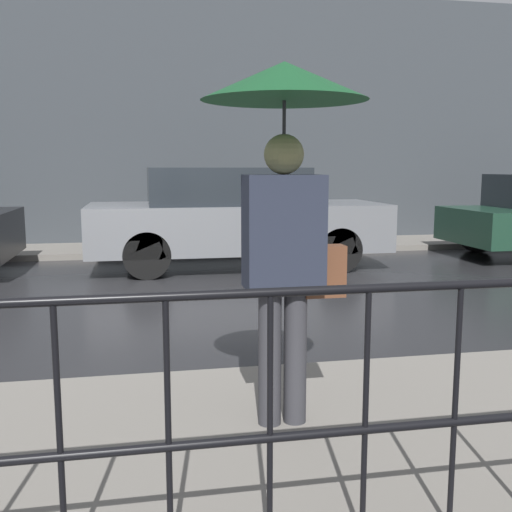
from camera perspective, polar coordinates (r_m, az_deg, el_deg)
ground_plane at (r=7.70m, az=-10.17°, el=-3.76°), size 80.00×80.00×0.00m
sidewalk_near at (r=3.46m, az=-8.93°, el=-18.37°), size 28.00×2.43×0.11m
sidewalk_far at (r=11.66m, az=-10.50°, el=0.65°), size 28.00×1.63×0.11m
lane_marking at (r=7.70m, az=-10.17°, el=-3.73°), size 25.20×0.12×0.01m
building_storefront at (r=12.56m, az=-10.86°, el=12.68°), size 28.00×0.30×5.13m
railing_foreground at (r=2.29m, az=-8.42°, el=-13.07°), size 12.00×0.04×1.06m
pedestrian at (r=3.38m, az=2.79°, el=9.52°), size 0.93×0.93×2.07m
car_grey at (r=9.65m, az=-2.07°, el=3.74°), size 4.69×1.81×1.60m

